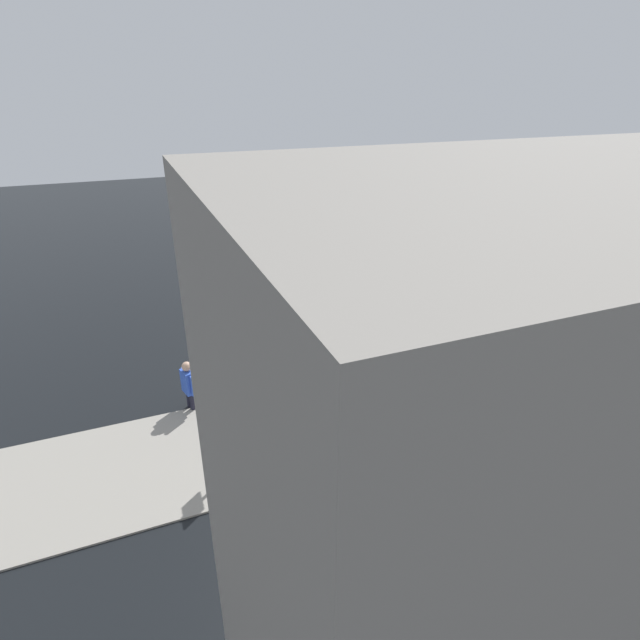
% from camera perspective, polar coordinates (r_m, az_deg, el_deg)
% --- Properties ---
extents(ground_plane, '(60.00, 60.00, 0.00)m').
position_cam_1_polar(ground_plane, '(15.40, 3.72, -0.65)').
color(ground_plane, black).
extents(kerb_strip, '(24.00, 3.20, 0.04)m').
position_cam_1_polar(kerb_strip, '(12.24, 12.16, -8.62)').
color(kerb_strip, gray).
rests_on(kerb_strip, ground).
extents(moving_hatchback, '(4.25, 2.93, 2.06)m').
position_cam_1_polar(moving_hatchback, '(15.40, 8.88, 3.27)').
color(moving_hatchback, blue).
rests_on(moving_hatchback, ground).
extents(parked_sedan, '(4.60, 2.75, 1.98)m').
position_cam_1_polar(parked_sedan, '(17.66, 25.61, 3.81)').
color(parked_sedan, '#474C51').
rests_on(parked_sedan, ground).
extents(fire_hydrant, '(0.42, 0.31, 0.80)m').
position_cam_1_polar(fire_hydrant, '(12.17, -9.56, -6.47)').
color(fire_hydrant, gold).
rests_on(fire_hydrant, ground).
extents(pedestrian, '(0.32, 0.55, 1.22)m').
position_cam_1_polar(pedestrian, '(11.65, -14.77, -6.97)').
color(pedestrian, blue).
rests_on(pedestrian, ground).
extents(metal_railing, '(10.16, 0.04, 1.05)m').
position_cam_1_polar(metal_railing, '(11.50, 19.08, -7.77)').
color(metal_railing, '#B7BABF').
rests_on(metal_railing, ground).
extents(sign_post, '(0.07, 0.44, 2.40)m').
position_cam_1_polar(sign_post, '(9.81, -6.98, -6.66)').
color(sign_post, '#4C4C51').
rests_on(sign_post, ground).
extents(puddle_patch, '(3.08, 3.08, 0.01)m').
position_cam_1_polar(puddle_patch, '(15.51, 6.94, -0.59)').
color(puddle_patch, black).
rests_on(puddle_patch, ground).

